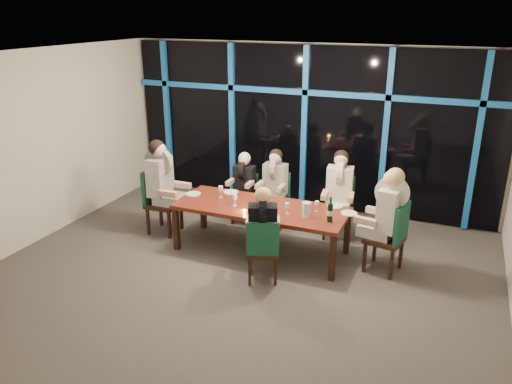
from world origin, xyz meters
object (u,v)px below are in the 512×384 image
diner_far_right (340,182)px  chair_far_left (245,195)px  chair_far_mid (276,196)px  diner_far_left (244,178)px  dining_table (261,211)px  wine_bottle (330,212)px  diner_far_mid (275,177)px  diner_near_mid (263,220)px  diner_end_right (388,205)px  chair_near_mid (263,248)px  chair_far_right (339,203)px  water_pitcher (306,210)px  chair_end_left (158,197)px  chair_end_right (392,234)px  diner_end_left (162,174)px

diner_far_right → chair_far_left: bearing=171.4°
chair_far_mid → diner_far_left: size_ratio=1.11×
dining_table → wine_bottle: bearing=-7.9°
diner_far_mid → dining_table: bearing=-81.6°
diner_near_mid → wine_bottle: (0.76, 0.62, -0.01)m
chair_far_mid → diner_end_right: bearing=-26.2°
chair_far_mid → chair_near_mid: 2.00m
diner_far_right → wine_bottle: size_ratio=2.69×
chair_far_left → diner_end_right: bearing=-21.3°
diner_far_left → wine_bottle: bearing=-33.2°
chair_far_right → diner_far_right: (0.01, -0.08, 0.39)m
diner_end_right → chair_near_mid: bearing=-45.4°
chair_near_mid → diner_far_right: bearing=-129.5°
diner_far_left → diner_end_right: size_ratio=0.81×
wine_bottle → chair_far_right: bearing=97.4°
diner_near_mid → diner_far_left: bearing=-80.5°
dining_table → diner_far_right: (0.95, 0.98, 0.27)m
diner_near_mid → water_pitcher: 0.77m
chair_end_left → chair_far_left: bearing=-51.8°
chair_far_left → chair_end_left: (-1.15, -0.96, 0.13)m
dining_table → water_pitcher: water_pitcher is taller
chair_far_right → chair_end_right: size_ratio=0.94×
chair_far_mid → chair_far_right: bearing=-1.2°
chair_near_mid → diner_far_mid: size_ratio=1.04×
diner_near_mid → water_pitcher: diner_near_mid is taller
chair_far_left → diner_end_right: size_ratio=0.83×
chair_end_right → diner_end_left: 3.72m
chair_near_mid → diner_near_mid: (-0.03, 0.07, 0.37)m
chair_far_right → diner_end_right: size_ratio=0.97×
dining_table → diner_far_right: 1.40m
diner_far_mid → diner_end_left: size_ratio=0.86×
chair_end_right → diner_end_right: (-0.09, 0.02, 0.42)m
diner_far_left → diner_far_right: size_ratio=0.86×
diner_far_right → diner_end_right: size_ratio=0.94×
chair_near_mid → diner_far_left: diner_far_left is taller
diner_far_right → chair_end_right: bearing=-49.8°
dining_table → diner_end_right: (1.84, 0.12, 0.33)m
diner_end_left → water_pitcher: 2.53m
diner_far_mid → diner_far_right: size_ratio=0.93×
diner_end_left → chair_far_right: bearing=-71.1°
chair_far_mid → chair_end_right: (2.09, -0.98, 0.07)m
diner_far_left → water_pitcher: (1.45, -1.06, 0.04)m
chair_far_left → chair_far_right: bearing=-0.1°
chair_far_left → diner_end_left: (-1.06, -0.96, 0.55)m
chair_far_right → diner_far_left: diner_far_left is taller
chair_far_left → chair_end_right: 2.79m
diner_far_left → diner_near_mid: diner_near_mid is taller
chair_far_mid → diner_far_right: size_ratio=0.96×
chair_far_left → chair_far_mid: size_ratio=0.93×
diner_far_left → diner_far_right: 1.66m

